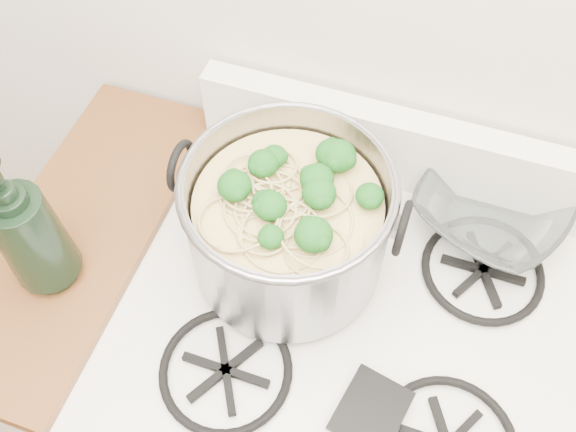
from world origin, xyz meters
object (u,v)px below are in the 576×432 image
(gas_range, at_px, (340,411))
(bottle, at_px, (25,227))
(stock_pot, at_px, (288,224))
(spatula, at_px, (372,409))
(glass_bowl, at_px, (489,214))

(gas_range, bearing_deg, bottle, -170.31)
(stock_pot, height_order, spatula, stock_pot)
(stock_pot, bearing_deg, glass_bowl, 31.81)
(spatula, xyz_separation_m, bottle, (-0.55, 0.05, 0.12))
(spatula, distance_m, bottle, 0.57)
(glass_bowl, bearing_deg, spatula, -104.97)
(spatula, relative_size, glass_bowl, 3.14)
(gas_range, distance_m, glass_bowl, 0.58)
(gas_range, bearing_deg, spatula, -68.65)
(stock_pot, distance_m, spatula, 0.30)
(spatula, height_order, bottle, bottle)
(spatula, bearing_deg, bottle, -173.81)
(gas_range, xyz_separation_m, spatula, (0.05, -0.14, 0.50))
(gas_range, xyz_separation_m, stock_pot, (-0.14, 0.07, 0.59))
(stock_pot, relative_size, bottle, 1.27)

